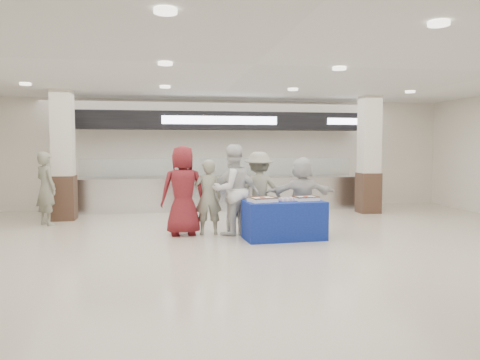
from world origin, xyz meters
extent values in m
plane|color=beige|center=(0.00, 0.00, 0.00)|extent=(14.00, 14.00, 0.00)
cube|color=silver|center=(0.00, 5.40, 0.45)|extent=(8.00, 0.80, 0.90)
cube|color=silver|center=(0.00, 5.40, 0.92)|extent=(8.00, 0.85, 0.04)
cube|color=white|center=(0.00, 5.10, 1.25)|extent=(7.60, 0.02, 0.50)
cube|color=black|center=(0.00, 5.40, 2.55)|extent=(8.40, 0.70, 0.50)
cube|color=silver|center=(0.00, 5.04, 2.55)|extent=(3.20, 0.03, 0.22)
cube|color=silver|center=(3.80, 5.04, 2.55)|extent=(1.40, 0.03, 0.18)
cube|color=#3A251A|center=(-4.00, 4.20, 0.55)|extent=(0.55, 0.55, 1.10)
cube|color=beige|center=(-4.00, 4.20, 2.15)|extent=(0.50, 0.50, 2.10)
cube|color=#3A251A|center=(4.00, 4.20, 0.55)|extent=(0.55, 0.55, 1.10)
cube|color=beige|center=(4.00, 4.20, 2.15)|extent=(0.50, 0.50, 2.10)
cube|color=navy|center=(0.77, 0.95, 0.38)|extent=(1.60, 0.89, 0.75)
cube|color=white|center=(0.33, 0.92, 0.79)|extent=(0.58, 0.50, 0.08)
cube|color=#4B2915|center=(0.33, 0.92, 0.84)|extent=(0.58, 0.50, 0.02)
cylinder|color=#B12719|center=(0.33, 0.92, 0.83)|extent=(0.13, 0.13, 0.01)
cube|color=white|center=(1.24, 1.04, 0.79)|extent=(0.50, 0.41, 0.07)
cube|color=#4B2915|center=(1.24, 1.04, 0.83)|extent=(0.50, 0.41, 0.02)
cylinder|color=#B12719|center=(1.24, 1.04, 0.83)|extent=(0.11, 0.11, 0.01)
cube|color=#AFAFB4|center=(0.82, 1.00, 0.76)|extent=(0.45, 0.39, 0.01)
imported|color=maroon|center=(-1.16, 1.67, 0.92)|extent=(0.96, 0.68, 1.84)
imported|color=gray|center=(-0.65, 1.68, 0.77)|extent=(0.57, 0.38, 1.55)
imported|color=white|center=(-0.17, 1.59, 0.93)|extent=(1.11, 1.00, 1.86)
imported|color=white|center=(-0.09, 1.59, 0.83)|extent=(1.06, 0.70, 1.67)
imported|color=gray|center=(0.49, 2.01, 0.85)|extent=(1.12, 0.66, 1.71)
imported|color=silver|center=(1.33, 1.59, 0.80)|extent=(1.50, 0.52, 1.60)
imported|color=gray|center=(-4.25, 3.48, 0.85)|extent=(0.72, 0.73, 1.70)
camera|label=1|loc=(-1.52, -7.88, 1.80)|focal=35.00mm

